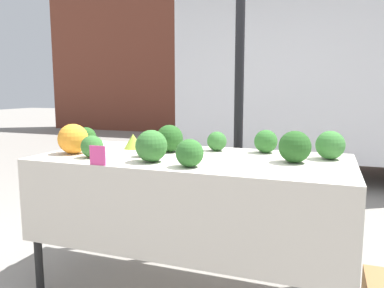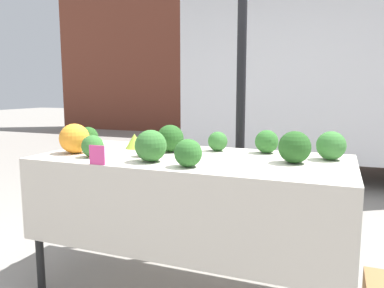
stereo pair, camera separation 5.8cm
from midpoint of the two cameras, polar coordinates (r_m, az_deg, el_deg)
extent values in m
plane|color=gray|center=(2.64, 0.67, -20.98)|extent=(40.00, 40.00, 0.00)
cube|color=brown|center=(10.88, 17.54, 15.64)|extent=(16.00, 0.60, 5.54)
cylinder|color=black|center=(2.88, 7.99, 5.14)|extent=(0.07, 0.07, 2.28)
cube|color=silver|center=(6.13, 18.76, 9.23)|extent=(3.63, 2.15, 2.20)
cylinder|color=black|center=(5.47, 7.29, -1.38)|extent=(0.77, 0.22, 0.77)
cylinder|color=black|center=(7.17, 10.72, 0.81)|extent=(0.77, 0.22, 0.77)
cube|color=beige|center=(2.35, 0.70, -2.30)|extent=(1.92, 0.89, 0.03)
cube|color=beige|center=(2.02, -3.79, -11.57)|extent=(1.92, 0.01, 0.48)
cylinder|color=black|center=(2.62, -21.79, -11.74)|extent=(0.05, 0.05, 0.85)
cylinder|color=black|center=(1.98, 22.83, -18.45)|extent=(0.05, 0.05, 0.85)
cylinder|color=black|center=(3.19, -12.24, -7.75)|extent=(0.05, 0.05, 0.85)
cylinder|color=black|center=(2.69, 22.47, -11.22)|extent=(0.05, 0.05, 0.85)
sphere|color=orange|center=(2.57, -16.86, 0.81)|extent=(0.20, 0.20, 0.20)
cone|color=#93B238|center=(2.69, -8.15, 0.43)|extent=(0.13, 0.13, 0.11)
sphere|color=#336B2D|center=(2.17, -5.55, -0.28)|extent=(0.19, 0.19, 0.19)
sphere|color=#285B23|center=(2.36, -6.46, -0.52)|extent=(0.11, 0.11, 0.11)
sphere|color=#336B2D|center=(2.56, 4.58, 0.41)|extent=(0.13, 0.13, 0.13)
sphere|color=#23511E|center=(2.21, 16.09, -0.47)|extent=(0.18, 0.18, 0.18)
sphere|color=#2D6628|center=(2.52, 11.96, 0.36)|extent=(0.15, 0.15, 0.15)
sphere|color=#336B2D|center=(2.39, -14.24, -0.33)|extent=(0.14, 0.14, 0.14)
sphere|color=#2D6628|center=(2.02, 0.22, -1.39)|extent=(0.15, 0.15, 0.15)
sphere|color=#387533|center=(2.38, 21.09, -0.23)|extent=(0.17, 0.17, 0.17)
sphere|color=#23511E|center=(2.51, -2.68, 0.85)|extent=(0.18, 0.18, 0.18)
sphere|color=#23511E|center=(2.84, -14.99, 1.05)|extent=(0.15, 0.15, 0.15)
cube|color=#EF4793|center=(2.14, -13.53, -1.65)|extent=(0.10, 0.01, 0.11)
camera|label=1|loc=(0.03, -89.29, 0.10)|focal=35.00mm
camera|label=2|loc=(0.03, 90.71, -0.10)|focal=35.00mm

